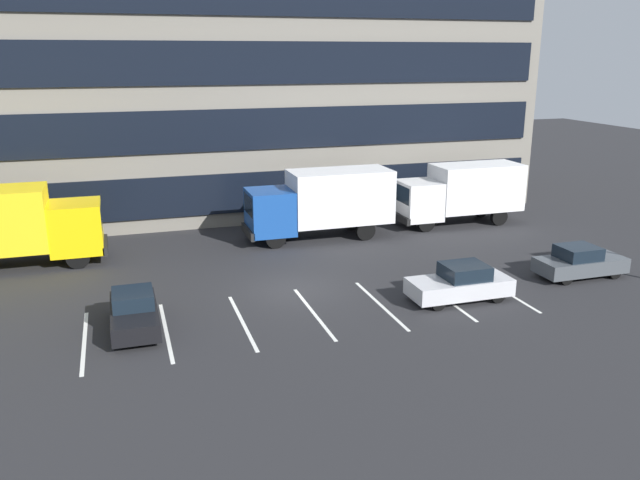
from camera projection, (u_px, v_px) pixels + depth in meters
The scene contains 9 objects.
ground_plane at pixel (295, 289), 27.44m from camera, with size 120.00×120.00×0.00m, color #262628.
office_building at pixel (220, 93), 41.86m from camera, with size 38.50×13.84×14.40m.
lot_markings at pixel (314, 313), 24.93m from camera, with size 16.94×5.40×0.01m.
box_truck_white at pixel (461, 191), 37.55m from camera, with size 7.51×2.49×3.48m.
box_truck_blue at pixel (322, 201), 34.54m from camera, with size 7.93×2.62×3.67m.
box_truck_yellow_all at pixel (7, 224), 29.73m from camera, with size 8.12×2.69×3.76m.
sedan_silver at pixel (460, 283), 26.11m from camera, with size 4.17×1.75×1.49m.
sedan_charcoal at pixel (580, 262), 28.83m from camera, with size 4.02×1.68×1.44m.
sedan_black at pixel (134, 312), 23.33m from camera, with size 1.64×3.92×1.41m.
Camera 1 is at (-6.80, -24.88, 9.68)m, focal length 36.13 mm.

